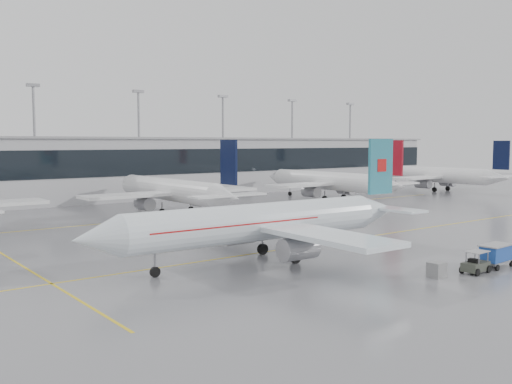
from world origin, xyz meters
TOP-DOWN VIEW (x-y plane):
  - ground at (0.00, 0.00)m, footprint 320.00×320.00m
  - taxi_line_main at (0.00, 0.00)m, footprint 120.00×0.25m
  - taxi_line_north at (0.00, 30.00)m, footprint 120.00×0.25m
  - taxi_line_cross at (-30.00, 15.00)m, footprint 0.25×60.00m
  - terminal at (0.00, 62.00)m, footprint 180.00×15.00m
  - terminal_glass at (0.00, 54.45)m, footprint 180.00×0.20m
  - terminal_roof at (0.00, 62.00)m, footprint 182.00×16.00m
  - light_masts at (0.00, 68.00)m, footprint 156.40×1.00m
  - air_canada_jet at (-10.33, -3.44)m, footprint 37.15×29.88m
  - parked_jet_c at (-0.00, 33.69)m, footprint 29.64×36.96m
  - parked_jet_d at (35.00, 33.69)m, footprint 29.64×36.96m
  - parked_jet_e at (70.00, 33.69)m, footprint 29.64×36.96m
  - baggage_tug at (0.56, -18.69)m, footprint 3.95×1.77m
  - baggage_cart at (4.16, -18.50)m, footprint 3.51×2.09m
  - gse_unit at (-3.53, -17.61)m, footprint 1.30×1.21m

SIDE VIEW (x-z plane):
  - ground at x=0.00m, z-range 0.00..0.00m
  - taxi_line_main at x=0.00m, z-range 0.00..0.01m
  - taxi_line_north at x=0.00m, z-range 0.00..0.01m
  - taxi_line_cross at x=-30.00m, z-range 0.00..0.01m
  - gse_unit at x=-3.53m, z-range 0.00..1.30m
  - baggage_tug at x=0.56m, z-range -0.28..1.62m
  - baggage_cart at x=4.16m, z-range 0.18..2.29m
  - parked_jet_c at x=0.00m, z-range -2.15..9.57m
  - parked_jet_d at x=35.00m, z-range -2.15..9.57m
  - parked_jet_e at x=70.00m, z-range -2.15..9.57m
  - air_canada_jet at x=-10.33m, z-range -2.14..9.62m
  - terminal at x=0.00m, z-range 0.00..12.00m
  - terminal_glass at x=0.00m, z-range 5.00..10.00m
  - terminal_roof at x=0.00m, z-range 12.00..12.40m
  - light_masts at x=0.00m, z-range 2.04..24.64m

